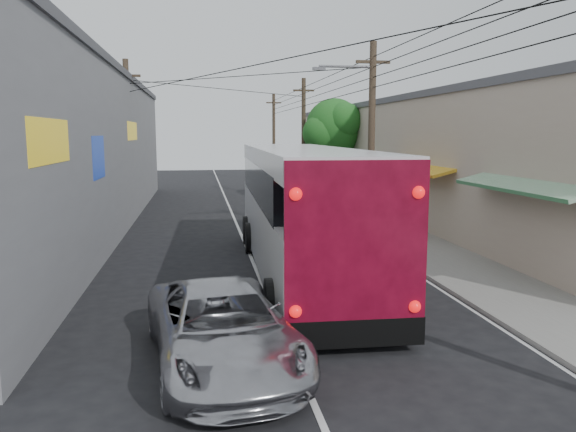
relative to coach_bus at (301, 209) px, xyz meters
name	(u,v)px	position (x,y,z in m)	size (l,w,h in m)	color
ground	(305,384)	(-1.37, -7.85, -2.04)	(120.00, 120.00, 0.00)	black
sidewalk	(354,214)	(5.13, 12.15, -1.98)	(3.00, 80.00, 0.12)	slate
building_right	(420,155)	(9.62, 14.15, 1.11)	(7.09, 40.00, 6.25)	#B1A18D
building_left	(49,150)	(-9.86, 10.14, 1.62)	(7.20, 36.00, 7.25)	gray
utility_poles	(292,138)	(1.76, 12.47, 2.09)	(11.80, 45.28, 8.00)	#473828
street_tree	(335,129)	(5.50, 18.16, 2.64)	(4.40, 4.00, 6.60)	#3F2B19
coach_bus	(301,209)	(0.00, 0.00, 0.00)	(3.45, 13.74, 3.93)	silver
jeepney	(222,328)	(-2.77, -6.85, -1.28)	(2.50, 5.41, 1.50)	#B1B0B7
parked_suv	(336,208)	(3.23, 8.56, -1.14)	(2.51, 6.18, 1.79)	gray
parked_car_mid	(288,191)	(2.43, 18.15, -1.28)	(1.79, 4.44, 1.51)	#27272C
parked_car_far	(286,184)	(3.23, 23.70, -1.32)	(1.51, 4.32, 1.42)	black
pedestrian_near	(368,215)	(4.03, 6.09, -1.17)	(0.55, 0.36, 1.50)	pink
pedestrian_far	(372,207)	(4.82, 8.02, -1.07)	(0.82, 0.64, 1.70)	#98B4DE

